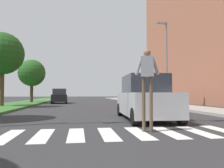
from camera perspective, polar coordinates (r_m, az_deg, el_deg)
ground_plane at (r=27.78m, az=-6.67°, el=-4.81°), size 140.00×140.00×0.00m
crosswalk at (r=6.59m, az=-0.98°, el=-12.37°), size 7.65×2.20×0.01m
median_strip at (r=26.47m, az=-21.73°, el=-4.61°), size 3.99×64.00×0.15m
tree_far at (r=21.22m, az=-25.84°, el=6.88°), size 3.52×3.52×6.13m
tree_distant at (r=28.88m, az=-19.52°, el=2.61°), size 3.20×3.20×5.10m
sidewalk_right at (r=27.08m, az=9.60°, el=-4.70°), size 3.00×64.00×0.15m
traffic_light_gantry at (r=8.82m, az=-21.74°, el=19.02°), size 8.41×0.30×6.00m
street_lamp_right at (r=21.15m, az=13.34°, el=7.00°), size 1.02×0.24×7.50m
pedestrian_performer at (r=6.92m, az=8.85°, el=1.91°), size 0.74×0.33×2.49m
suv_crossing at (r=10.18m, az=8.32°, el=-3.61°), size 2.14×4.68×1.97m
sedan_midblock at (r=27.98m, az=-13.07°, el=-3.10°), size 2.04×4.28×1.74m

